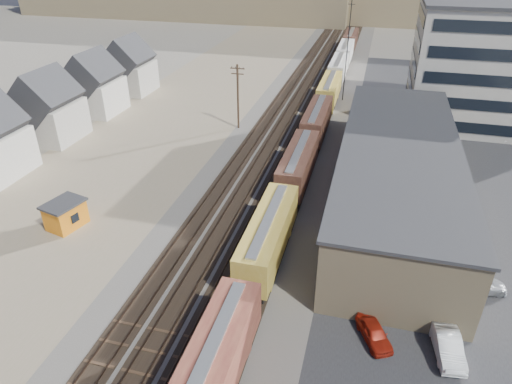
% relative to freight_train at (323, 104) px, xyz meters
% --- Properties ---
extents(ground, '(300.00, 300.00, 0.00)m').
position_rel_freight_train_xyz_m(ground, '(-3.80, -48.83, -2.79)').
color(ground, '#6B6356').
rests_on(ground, ground).
extents(ballast_bed, '(18.00, 200.00, 0.06)m').
position_rel_freight_train_xyz_m(ballast_bed, '(-3.80, 1.17, -2.76)').
color(ballast_bed, '#4C4742').
rests_on(ballast_bed, ground).
extents(dirt_yard, '(24.00, 180.00, 0.03)m').
position_rel_freight_train_xyz_m(dirt_yard, '(-23.80, -8.83, -2.78)').
color(dirt_yard, '#7A7054').
rests_on(dirt_yard, ground).
extents(asphalt_lot, '(26.00, 120.00, 0.04)m').
position_rel_freight_train_xyz_m(asphalt_lot, '(18.20, -13.83, -2.77)').
color(asphalt_lot, '#232326').
rests_on(asphalt_lot, ground).
extents(rail_tracks, '(11.40, 200.00, 0.24)m').
position_rel_freight_train_xyz_m(rail_tracks, '(-4.35, 1.17, -2.68)').
color(rail_tracks, black).
rests_on(rail_tracks, ground).
extents(freight_train, '(3.00, 119.74, 4.46)m').
position_rel_freight_train_xyz_m(freight_train, '(0.00, 0.00, 0.00)').
color(freight_train, black).
rests_on(freight_train, ground).
extents(warehouse, '(12.40, 40.40, 7.25)m').
position_rel_freight_train_xyz_m(warehouse, '(11.18, -23.83, 0.86)').
color(warehouse, tan).
rests_on(warehouse, ground).
extents(office_tower, '(22.60, 18.60, 18.45)m').
position_rel_freight_train_xyz_m(office_tower, '(24.15, 6.13, 6.47)').
color(office_tower, '#9E998E').
rests_on(office_tower, ground).
extents(utility_pole_north, '(2.20, 0.32, 10.00)m').
position_rel_freight_train_xyz_m(utility_pole_north, '(-12.30, -6.83, 2.50)').
color(utility_pole_north, '#382619').
rests_on(utility_pole_north, ground).
extents(radio_mast, '(1.20, 0.16, 18.00)m').
position_rel_freight_train_xyz_m(radio_mast, '(2.20, 11.17, 6.33)').
color(radio_mast, black).
rests_on(radio_mast, ground).
extents(townhouse_row, '(8.15, 68.16, 10.47)m').
position_rel_freight_train_xyz_m(townhouse_row, '(-37.80, -23.83, 1.54)').
color(townhouse_row, '#B7B2A8').
rests_on(townhouse_row, ground).
extents(maintenance_shed, '(3.89, 4.55, 2.89)m').
position_rel_freight_train_xyz_m(maintenance_shed, '(-21.61, -37.90, -1.32)').
color(maintenance_shed, orange).
rests_on(maintenance_shed, ground).
extents(parked_car_red, '(3.28, 4.33, 1.37)m').
position_rel_freight_train_xyz_m(parked_car_red, '(9.97, -45.39, -2.11)').
color(parked_car_red, maroon).
rests_on(parked_car_red, ground).
extents(parked_car_white, '(2.42, 5.13, 1.63)m').
position_rel_freight_train_xyz_m(parked_car_white, '(15.13, -45.28, -1.98)').
color(parked_car_white, silver).
rests_on(parked_car_white, ground).
extents(parked_car_silver, '(4.96, 3.03, 1.34)m').
position_rel_freight_train_xyz_m(parked_car_silver, '(18.44, -37.62, -2.12)').
color(parked_car_silver, '#9FA1A6').
rests_on(parked_car_silver, ground).
extents(parked_car_blue, '(4.25, 6.00, 1.52)m').
position_rel_freight_train_xyz_m(parked_car_blue, '(18.56, 0.37, -2.03)').
color(parked_car_blue, navy).
rests_on(parked_car_blue, ground).
extents(parked_car_far, '(3.20, 4.54, 1.44)m').
position_rel_freight_train_xyz_m(parked_car_far, '(26.90, -0.77, -2.08)').
color(parked_car_far, white).
rests_on(parked_car_far, ground).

